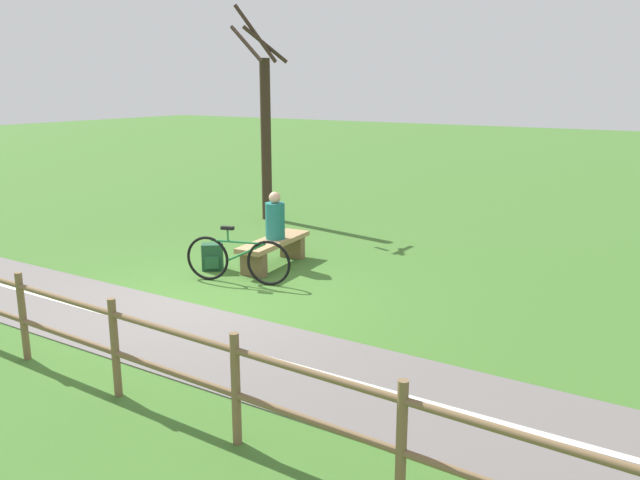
{
  "coord_description": "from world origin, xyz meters",
  "views": [
    {
      "loc": [
        6.48,
        6.14,
        3.02
      ],
      "look_at": [
        -1.41,
        1.03,
        0.73
      ],
      "focal_mm": 36.18,
      "sensor_mm": 36.0,
      "label": 1
    }
  ],
  "objects": [
    {
      "name": "paved_path",
      "position": [
        1.15,
        4.0,
        0.01
      ],
      "size": [
        2.29,
        36.02,
        0.02
      ],
      "primitive_type": "cube",
      "rotation": [
        0.0,
        0.0,
        0.01
      ],
      "color": "#66605E",
      "rests_on": "ground_plane"
    },
    {
      "name": "tree_far_right",
      "position": [
        -4.96,
        -2.73,
        2.02
      ],
      "size": [
        0.79,
        1.28,
        4.63
      ],
      "color": "#38281E",
      "rests_on": "ground_plane"
    },
    {
      "name": "bicycle",
      "position": [
        -0.88,
        -0.15,
        0.37
      ],
      "size": [
        0.55,
        1.66,
        0.89
      ],
      "rotation": [
        0.0,
        0.0,
        1.87
      ],
      "color": "black",
      "rests_on": "ground_plane"
    },
    {
      "name": "ground_plane",
      "position": [
        0.0,
        0.0,
        0.0
      ],
      "size": [
        80.0,
        80.0,
        0.0
      ],
      "primitive_type": "plane",
      "color": "#3D6B28"
    },
    {
      "name": "backpack",
      "position": [
        -1.2,
        -0.96,
        0.22
      ],
      "size": [
        0.38,
        0.4,
        0.44
      ],
      "rotation": [
        0.0,
        0.0,
        5.35
      ],
      "color": "#1E4C2D",
      "rests_on": "ground_plane"
    },
    {
      "name": "path_centre_line",
      "position": [
        1.15,
        4.0,
        0.02
      ],
      "size": [
        0.46,
        32.0,
        0.0
      ],
      "primitive_type": "cube",
      "rotation": [
        0.0,
        0.0,
        0.01
      ],
      "color": "silver",
      "rests_on": "paved_path"
    },
    {
      "name": "fence_roadside",
      "position": [
        2.66,
        2.05,
        0.6
      ],
      "size": [
        0.29,
        10.99,
        1.01
      ],
      "rotation": [
        0.0,
        0.0,
        1.55
      ],
      "color": "brown",
      "rests_on": "ground_plane"
    },
    {
      "name": "person_seated",
      "position": [
        -1.99,
        -0.24,
        0.82
      ],
      "size": [
        0.36,
        0.36,
        0.8
      ],
      "rotation": [
        0.0,
        0.0,
        0.1
      ],
      "color": "#1E6B66",
      "rests_on": "bench"
    },
    {
      "name": "bench",
      "position": [
        -1.93,
        -0.24,
        0.32
      ],
      "size": [
        1.73,
        0.64,
        0.47
      ],
      "rotation": [
        0.0,
        0.0,
        0.1
      ],
      "color": "#A88456",
      "rests_on": "ground_plane"
    }
  ]
}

